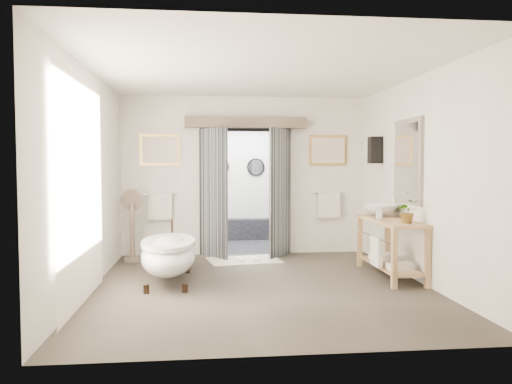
% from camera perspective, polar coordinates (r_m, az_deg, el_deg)
% --- Properties ---
extents(ground_plane, '(5.00, 5.00, 0.00)m').
position_cam_1_polar(ground_plane, '(6.91, 0.52, -10.67)').
color(ground_plane, '#4A4338').
extents(room_shell, '(4.52, 5.02, 2.91)m').
position_cam_1_polar(room_shell, '(6.60, 0.34, 4.95)').
color(room_shell, silver).
rests_on(room_shell, ground_plane).
extents(shower_room, '(2.22, 2.01, 2.51)m').
position_cam_1_polar(shower_room, '(10.72, -1.88, -0.87)').
color(shower_room, black).
rests_on(shower_room, ground_plane).
extents(back_wall_dressing, '(3.82, 0.74, 2.52)m').
position_cam_1_polar(back_wall_dressing, '(9.02, -1.13, 2.57)').
color(back_wall_dressing, black).
rests_on(back_wall_dressing, ground_plane).
extents(clawfoot_tub, '(0.75, 1.67, 0.81)m').
position_cam_1_polar(clawfoot_tub, '(7.13, -9.95, -7.02)').
color(clawfoot_tub, black).
rests_on(clawfoot_tub, ground_plane).
extents(vanity, '(0.57, 1.60, 0.85)m').
position_cam_1_polar(vanity, '(7.63, 14.99, -5.60)').
color(vanity, tan).
rests_on(vanity, ground_plane).
extents(pedestal_mirror, '(0.37, 0.24, 1.24)m').
position_cam_1_polar(pedestal_mirror, '(8.74, -13.97, -4.32)').
color(pedestal_mirror, brown).
rests_on(pedestal_mirror, ground_plane).
extents(rug, '(1.32, 0.99, 0.01)m').
position_cam_1_polar(rug, '(8.68, -1.36, -7.78)').
color(rug, beige).
rests_on(rug, ground_plane).
extents(slippers, '(0.42, 0.30, 0.05)m').
position_cam_1_polar(slippers, '(8.58, -1.00, -7.68)').
color(slippers, white).
rests_on(slippers, rug).
extents(basin, '(0.70, 0.70, 0.19)m').
position_cam_1_polar(basin, '(7.95, 13.96, -2.05)').
color(basin, white).
rests_on(basin, vanity).
extents(plant, '(0.30, 0.26, 0.32)m').
position_cam_1_polar(plant, '(7.12, 16.93, -2.14)').
color(plant, gray).
rests_on(plant, vanity).
extents(soap_bottle_a, '(0.09, 0.10, 0.18)m').
position_cam_1_polar(soap_bottle_a, '(7.67, 13.85, -2.29)').
color(soap_bottle_a, gray).
rests_on(soap_bottle_a, vanity).
extents(soap_bottle_b, '(0.15, 0.15, 0.15)m').
position_cam_1_polar(soap_bottle_b, '(8.19, 13.29, -2.02)').
color(soap_bottle_b, gray).
rests_on(soap_bottle_b, vanity).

